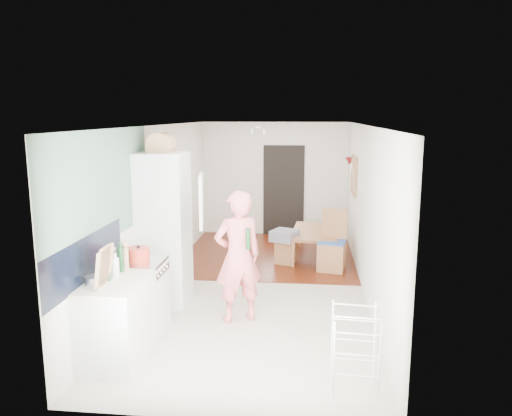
% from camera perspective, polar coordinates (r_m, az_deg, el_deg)
% --- Properties ---
extents(room_shell, '(3.20, 7.00, 2.50)m').
position_cam_1_polar(room_shell, '(7.59, 0.38, -0.07)').
color(room_shell, white).
rests_on(room_shell, ground).
extents(floor, '(3.20, 7.00, 0.01)m').
position_cam_1_polar(floor, '(7.92, 0.36, -8.99)').
color(floor, beige).
rests_on(floor, ground).
extents(wood_floor_overlay, '(3.20, 3.30, 0.01)m').
position_cam_1_polar(wood_floor_overlay, '(9.67, 1.45, -5.28)').
color(wood_floor_overlay, '#5E1B08').
rests_on(wood_floor_overlay, room_shell).
extents(sage_wall_panel, '(0.02, 3.00, 1.30)m').
position_cam_1_polar(sage_wall_panel, '(5.95, -17.01, 2.34)').
color(sage_wall_panel, slate).
rests_on(sage_wall_panel, room_shell).
extents(tile_splashback, '(0.02, 1.90, 0.50)m').
position_cam_1_polar(tile_splashback, '(5.60, -18.76, -5.59)').
color(tile_splashback, black).
rests_on(tile_splashback, room_shell).
extents(doorway_recess, '(0.90, 0.04, 2.00)m').
position_cam_1_polar(doorway_recess, '(11.04, 3.18, 1.98)').
color(doorway_recess, black).
rests_on(doorway_recess, room_shell).
extents(base_cabinet, '(0.60, 0.90, 0.86)m').
position_cam_1_polar(base_cabinet, '(5.73, -15.66, -12.69)').
color(base_cabinet, silver).
rests_on(base_cabinet, room_shell).
extents(worktop, '(0.62, 0.92, 0.06)m').
position_cam_1_polar(worktop, '(5.57, -15.90, -8.33)').
color(worktop, '#ECE5C9').
rests_on(worktop, room_shell).
extents(range_cooker, '(0.60, 0.60, 0.88)m').
position_cam_1_polar(range_cooker, '(6.38, -13.17, -10.03)').
color(range_cooker, silver).
rests_on(range_cooker, room_shell).
extents(cooker_top, '(0.60, 0.60, 0.04)m').
position_cam_1_polar(cooker_top, '(6.23, -13.35, -6.07)').
color(cooker_top, silver).
rests_on(cooker_top, room_shell).
extents(fridge_housing, '(0.66, 0.66, 2.15)m').
position_cam_1_polar(fridge_housing, '(7.12, -10.49, -2.42)').
color(fridge_housing, silver).
rests_on(fridge_housing, room_shell).
extents(fridge_door, '(0.14, 0.56, 0.70)m').
position_cam_1_polar(fridge_door, '(6.59, -6.27, 0.87)').
color(fridge_door, silver).
rests_on(fridge_door, room_shell).
extents(fridge_interior, '(0.02, 0.52, 0.66)m').
position_cam_1_polar(fridge_interior, '(6.94, -8.17, 1.33)').
color(fridge_interior, white).
rests_on(fridge_interior, room_shell).
extents(pinboard, '(0.03, 0.90, 0.70)m').
position_cam_1_polar(pinboard, '(9.43, 11.15, 3.68)').
color(pinboard, tan).
rests_on(pinboard, room_shell).
extents(pinboard_frame, '(0.00, 0.94, 0.74)m').
position_cam_1_polar(pinboard_frame, '(9.43, 11.06, 3.68)').
color(pinboard_frame, '#8D5E37').
rests_on(pinboard_frame, room_shell).
extents(wall_sconce, '(0.18, 0.18, 0.16)m').
position_cam_1_polar(wall_sconce, '(10.05, 10.64, 5.26)').
color(wall_sconce, maroon).
rests_on(wall_sconce, room_shell).
extents(person, '(0.89, 0.78, 2.04)m').
position_cam_1_polar(person, '(6.40, -2.08, -4.24)').
color(person, '#F57176').
rests_on(person, floor).
extents(dining_table, '(0.80, 1.33, 0.45)m').
position_cam_1_polar(dining_table, '(9.45, 6.94, -4.37)').
color(dining_table, '#8D5E37').
rests_on(dining_table, floor).
extents(dining_chair, '(0.52, 0.52, 1.05)m').
position_cam_1_polar(dining_chair, '(8.66, 8.70, -3.75)').
color(dining_chair, '#8D5E37').
rests_on(dining_chair, floor).
extents(stool, '(0.41, 0.41, 0.44)m').
position_cam_1_polar(stool, '(9.06, 3.44, -5.03)').
color(stool, '#8D5E37').
rests_on(stool, floor).
extents(grey_drape, '(0.56, 0.56, 0.19)m').
position_cam_1_polar(grey_drape, '(8.94, 3.30, -3.16)').
color(grey_drape, slate).
rests_on(grey_drape, stool).
extents(drying_rack, '(0.47, 0.43, 0.86)m').
position_cam_1_polar(drying_rack, '(5.06, 11.23, -15.77)').
color(drying_rack, silver).
rests_on(drying_rack, floor).
extents(bread_bin, '(0.44, 0.42, 0.19)m').
position_cam_1_polar(bread_bin, '(7.04, -10.76, 7.08)').
color(bread_bin, tan).
rests_on(bread_bin, fridge_housing).
extents(red_casserole, '(0.31, 0.31, 0.16)m').
position_cam_1_polar(red_casserole, '(6.22, -13.27, -5.16)').
color(red_casserole, red).
rests_on(red_casserole, cooker_top).
extents(steel_pan, '(0.21, 0.21, 0.09)m').
position_cam_1_polar(steel_pan, '(5.49, -18.02, -7.89)').
color(steel_pan, silver).
rests_on(steel_pan, worktop).
extents(held_bottle, '(0.06, 0.06, 0.27)m').
position_cam_1_polar(held_bottle, '(6.24, -0.91, -3.53)').
color(held_bottle, '#15401B').
rests_on(held_bottle, person).
extents(bottle_a, '(0.08, 0.08, 0.28)m').
position_cam_1_polar(bottle_a, '(5.55, -16.68, -6.59)').
color(bottle_a, '#15401B').
rests_on(bottle_a, worktop).
extents(bottle_b, '(0.07, 0.07, 0.28)m').
position_cam_1_polar(bottle_b, '(5.82, -15.18, -5.72)').
color(bottle_b, '#15401B').
rests_on(bottle_b, worktop).
extents(bottle_c, '(0.09, 0.09, 0.21)m').
position_cam_1_polar(bottle_c, '(5.66, -15.79, -6.57)').
color(bottle_c, silver).
rests_on(bottle_c, worktop).
extents(pepper_mill_front, '(0.06, 0.06, 0.22)m').
position_cam_1_polar(pepper_mill_front, '(5.90, -15.94, -5.86)').
color(pepper_mill_front, tan).
rests_on(pepper_mill_front, worktop).
extents(pepper_mill_back, '(0.08, 0.08, 0.24)m').
position_cam_1_polar(pepper_mill_back, '(5.94, -14.67, -5.55)').
color(pepper_mill_back, tan).
rests_on(pepper_mill_back, worktop).
extents(chopping_boards, '(0.12, 0.31, 0.42)m').
position_cam_1_polar(chopping_boards, '(5.38, -17.00, -6.38)').
color(chopping_boards, tan).
rests_on(chopping_boards, worktop).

